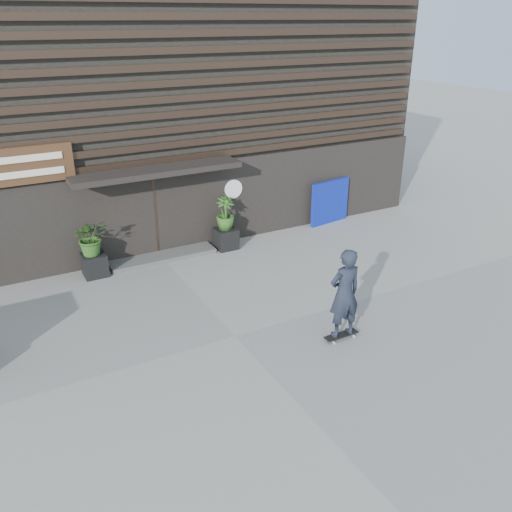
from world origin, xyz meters
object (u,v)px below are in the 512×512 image
blue_tarp (330,202)px  skateboarder (344,294)px  planter_pot_left (95,265)px  planter_pot_right (226,238)px

blue_tarp → skateboarder: skateboarder is taller
planter_pot_left → planter_pot_right: (3.80, 0.00, 0.00)m
blue_tarp → skateboarder: (-3.87, -5.84, 0.36)m
blue_tarp → skateboarder: size_ratio=0.74×
skateboarder → blue_tarp: bearing=56.5°
planter_pot_right → skateboarder: 5.60m
planter_pot_left → skateboarder: 6.79m
blue_tarp → planter_pot_left: bearing=173.8°
planter_pot_right → skateboarder: (0.04, -5.54, 0.77)m
planter_pot_left → skateboarder: skateboarder is taller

